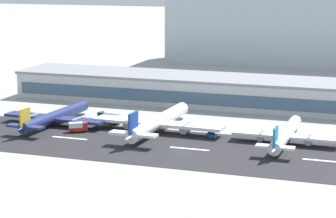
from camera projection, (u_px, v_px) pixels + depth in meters
The scene contains 13 objects.
ground_plane at pixel (183, 154), 190.10m from camera, with size 1400.00×1400.00×0.00m, color #9E9E99.
runway_strip at pixel (189, 149), 195.54m from camera, with size 800.00×41.01×0.08m, color #262628.
runway_centreline_dash_3 at pixel (70, 138), 207.85m from camera, with size 12.00×1.20×0.01m, color white.
runway_centreline_dash_4 at pixel (190, 149), 195.50m from camera, with size 12.00×1.20×0.01m, color white.
runway_centreline_dash_5 at pixel (324, 161), 183.24m from camera, with size 12.00×1.20×0.01m, color white.
terminal_building at pixel (203, 90), 260.14m from camera, with size 152.20×26.58×10.92m.
distant_hotel_block at pixel (291, 28), 365.03m from camera, with size 134.20×37.17×39.32m, color #A8B2BC.
airliner_gold_tail_gate_0 at pixel (53, 118), 223.47m from camera, with size 37.16×43.77×9.13m.
airliner_navy_tail_gate_1 at pixel (157, 123), 214.05m from camera, with size 43.94×49.81×10.39m.
airliner_blue_tail_gate_2 at pixel (285, 135), 199.73m from camera, with size 32.03×42.81×8.93m.
service_box_truck_0 at pixel (78, 127), 215.16m from camera, with size 6.39×5.10×3.25m.
service_baggage_tug_1 at pixel (211, 135), 207.68m from camera, with size 3.51×2.57×2.20m.
service_fuel_truck_2 at pixel (109, 118), 227.37m from camera, with size 8.85×4.23×3.95m.
Camera 1 is at (54.90, -174.93, 52.06)m, focal length 71.16 mm.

